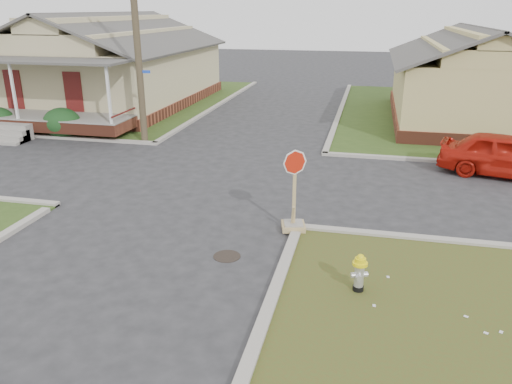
% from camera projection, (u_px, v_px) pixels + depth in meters
% --- Properties ---
extents(ground, '(120.00, 120.00, 0.00)m').
position_uv_depth(ground, '(149.00, 238.00, 12.60)').
color(ground, '#28282A').
rests_on(ground, ground).
extents(verge_far_left, '(19.00, 19.00, 0.05)m').
position_uv_depth(verge_far_left, '(78.00, 99.00, 31.77)').
color(verge_far_left, '#304819').
rests_on(verge_far_left, ground).
extents(curbs, '(80.00, 40.00, 0.12)m').
position_uv_depth(curbs, '(210.00, 177.00, 17.17)').
color(curbs, '#A19B91').
rests_on(curbs, ground).
extents(manhole, '(0.64, 0.64, 0.01)m').
position_uv_depth(manhole, '(227.00, 256.00, 11.68)').
color(manhole, black).
rests_on(manhole, ground).
extents(corner_house, '(10.10, 15.50, 5.30)m').
position_uv_depth(corner_house, '(107.00, 66.00, 29.16)').
color(corner_house, brown).
rests_on(corner_house, ground).
extents(side_house_yellow, '(7.60, 11.60, 4.70)m').
position_uv_depth(side_house_yellow, '(471.00, 78.00, 24.82)').
color(side_house_yellow, brown).
rests_on(side_house_yellow, ground).
extents(utility_pole, '(1.80, 0.28, 9.00)m').
position_uv_depth(utility_pole, '(136.00, 29.00, 20.00)').
color(utility_pole, '#3C3122').
rests_on(utility_pole, ground).
extents(fire_hydrant, '(0.31, 0.31, 0.82)m').
position_uv_depth(fire_hydrant, '(359.00, 271.00, 10.04)').
color(fire_hydrant, black).
rests_on(fire_hydrant, ground).
extents(stop_sign, '(0.61, 0.59, 2.15)m').
position_uv_depth(stop_sign, '(294.00, 212.00, 12.86)').
color(stop_sign, '#9F8456').
rests_on(stop_sign, ground).
extents(red_sedan, '(4.68, 2.78, 1.49)m').
position_uv_depth(red_sedan, '(507.00, 155.00, 17.01)').
color(red_sedan, '#B3180C').
rests_on(red_sedan, ground).
extents(hedge_right, '(1.58, 1.30, 1.21)m').
position_uv_depth(hedge_right, '(62.00, 123.00, 22.25)').
color(hedge_right, '#153C19').
rests_on(hedge_right, verge_far_left).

